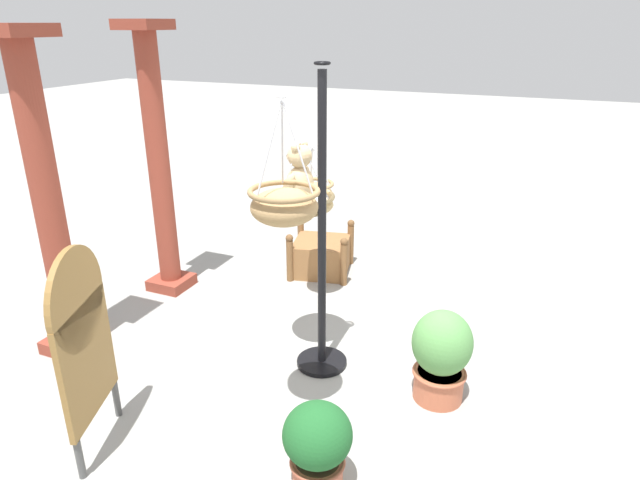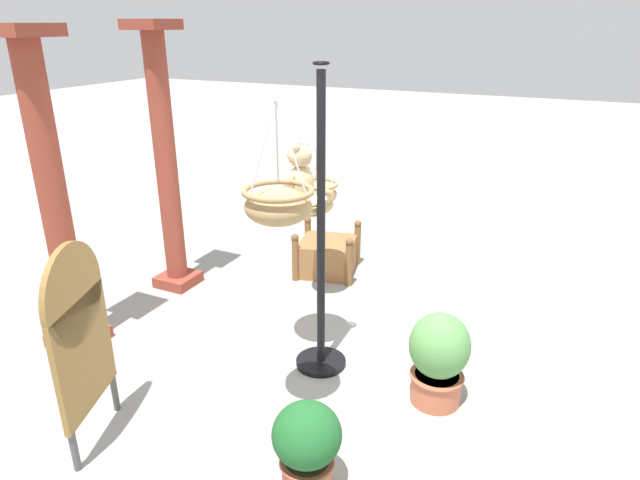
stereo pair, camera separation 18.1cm
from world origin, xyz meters
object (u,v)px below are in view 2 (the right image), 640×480
at_px(hanging_basket_left_high, 278,204).
at_px(display_sign_board, 80,331).
at_px(greenhouse_pillar_right, 166,168).
at_px(wooden_planter_box, 327,254).
at_px(hanging_basket_with_teddy, 302,202).
at_px(potted_plant_tall_leafy, 307,445).
at_px(potted_plant_flowering_red, 439,357).
at_px(greenhouse_pillar_left, 55,205).
at_px(teddy_bear, 299,176).
at_px(hanging_basket_right_low, 317,192).
at_px(display_pole_central, 321,282).

bearing_deg(hanging_basket_left_high, display_sign_board, 123.79).
bearing_deg(greenhouse_pillar_right, wooden_planter_box, -53.13).
distance_m(greenhouse_pillar_right, display_sign_board, 2.56).
distance_m(hanging_basket_with_teddy, potted_plant_tall_leafy, 1.95).
bearing_deg(potted_plant_flowering_red, wooden_planter_box, 44.39).
bearing_deg(greenhouse_pillar_left, wooden_planter_box, -30.60).
xyz_separation_m(greenhouse_pillar_right, wooden_planter_box, (1.05, -1.40, -1.15)).
bearing_deg(potted_plant_flowering_red, greenhouse_pillar_left, 100.50).
xyz_separation_m(teddy_bear, hanging_basket_left_high, (-0.93, -0.34, 0.08)).
distance_m(hanging_basket_left_high, greenhouse_pillar_right, 2.72).
distance_m(greenhouse_pillar_right, wooden_planter_box, 2.10).
xyz_separation_m(greenhouse_pillar_left, potted_plant_flowering_red, (0.60, -3.25, -0.95)).
xyz_separation_m(hanging_basket_right_low, potted_plant_tall_leafy, (-2.39, -1.09, -0.86)).
bearing_deg(display_sign_board, potted_plant_tall_leafy, -81.24).
relative_size(hanging_basket_right_low, display_sign_board, 0.40).
bearing_deg(potted_plant_tall_leafy, hanging_basket_left_high, 41.58).
distance_m(hanging_basket_right_low, greenhouse_pillar_right, 1.65).
relative_size(hanging_basket_right_low, greenhouse_pillar_left, 0.22).
distance_m(hanging_basket_with_teddy, greenhouse_pillar_right, 2.00).
xyz_separation_m(hanging_basket_with_teddy, greenhouse_pillar_right, (0.58, 1.92, -0.05)).
bearing_deg(hanging_basket_right_low, hanging_basket_with_teddy, -161.34).
xyz_separation_m(hanging_basket_right_low, wooden_planter_box, (0.67, 0.19, -0.98)).
xyz_separation_m(hanging_basket_left_high, wooden_planter_box, (2.56, 0.83, -1.50)).
bearing_deg(teddy_bear, potted_plant_flowering_red, -99.17).
bearing_deg(display_pole_central, potted_plant_flowering_red, -93.41).
xyz_separation_m(hanging_basket_with_teddy, hanging_basket_right_low, (0.95, 0.32, -0.21)).
xyz_separation_m(teddy_bear, potted_plant_tall_leafy, (-1.44, -0.79, -1.29)).
bearing_deg(hanging_basket_with_teddy, hanging_basket_left_high, -161.22).
bearing_deg(display_pole_central, potted_plant_tall_leafy, -158.09).
xyz_separation_m(display_pole_central, hanging_basket_left_high, (-0.78, -0.07, 0.91)).
xyz_separation_m(display_pole_central, potted_plant_flowering_red, (-0.06, -1.04, -0.40)).
distance_m(greenhouse_pillar_left, potted_plant_tall_leafy, 2.97).
bearing_deg(hanging_basket_right_low, teddy_bear, -162.65).
height_order(wooden_planter_box, display_sign_board, display_sign_board).
relative_size(hanging_basket_with_teddy, wooden_planter_box, 0.72).
bearing_deg(hanging_basket_left_high, potted_plant_tall_leafy, -138.42).
bearing_deg(display_sign_board, display_pole_central, -34.66).
height_order(hanging_basket_right_low, potted_plant_tall_leafy, hanging_basket_right_low).
relative_size(display_pole_central, wooden_planter_box, 3.04).
xyz_separation_m(greenhouse_pillar_right, potted_plant_tall_leafy, (-2.02, -2.69, -1.03)).
relative_size(greenhouse_pillar_right, potted_plant_tall_leafy, 4.50).
relative_size(teddy_bear, greenhouse_pillar_left, 0.18).
bearing_deg(potted_plant_tall_leafy, greenhouse_pillar_left, 77.07).
relative_size(hanging_basket_with_teddy, greenhouse_pillar_left, 0.22).
xyz_separation_m(hanging_basket_left_high, potted_plant_flowering_red, (0.72, -0.97, -1.32)).
distance_m(teddy_bear, potted_plant_tall_leafy, 2.09).
relative_size(hanging_basket_with_teddy, potted_plant_flowering_red, 0.78).
xyz_separation_m(greenhouse_pillar_left, greenhouse_pillar_right, (1.39, -0.04, 0.02)).
xyz_separation_m(hanging_basket_with_teddy, potted_plant_tall_leafy, (-1.44, -0.77, -1.07)).
relative_size(hanging_basket_with_teddy, greenhouse_pillar_right, 0.21).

